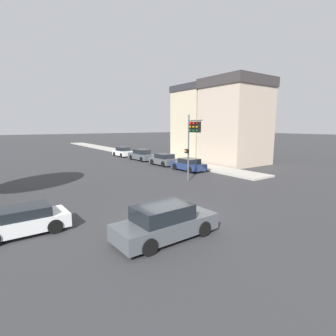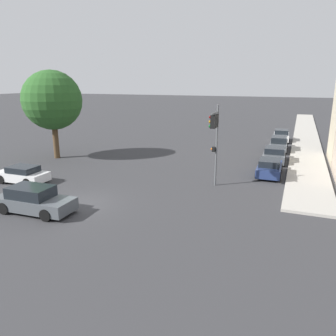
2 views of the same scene
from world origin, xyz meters
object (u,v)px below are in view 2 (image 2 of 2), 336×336
crossing_car_1 (34,200)px  parked_car_2 (279,144)px  crossing_car_0 (22,175)px  parked_car_0 (269,168)px  parked_car_3 (281,136)px  street_tree (52,100)px  parked_car_1 (274,155)px  traffic_signal (215,129)px

crossing_car_1 → parked_car_2: parked_car_2 is taller
crossing_car_0 → parked_car_2: 25.83m
parked_car_0 → parked_car_3: size_ratio=1.03×
street_tree → crossing_car_1: bearing=-55.2°
street_tree → parked_car_1: 21.62m
street_tree → parked_car_1: bearing=16.7°
traffic_signal → crossing_car_1: size_ratio=1.22×
crossing_car_1 → parked_car_2: (12.05, 23.52, 0.02)m
crossing_car_0 → parked_car_2: bearing=-132.7°
parked_car_2 → parked_car_3: parked_car_2 is taller
parked_car_1 → parked_car_3: 11.71m
parked_car_1 → street_tree: bearing=105.2°
parked_car_1 → parked_car_2: (0.03, 5.76, 0.05)m
crossing_car_1 → parked_car_3: size_ratio=1.20×
traffic_signal → parked_car_1: size_ratio=1.48×
crossing_car_1 → parked_car_3: 31.81m
parked_car_0 → parked_car_1: bearing=-1.0°
parked_car_0 → parked_car_2: size_ratio=0.85×
crossing_car_0 → crossing_car_1: 6.53m
street_tree → parked_car_3: size_ratio=2.12×
street_tree → parked_car_3: (20.13, 17.77, -4.90)m
parked_car_0 → parked_car_2: bearing=-1.1°
crossing_car_1 → crossing_car_0: bearing=138.3°
traffic_signal → parked_car_1: (3.48, 9.51, -3.52)m
parked_car_2 → parked_car_1: bearing=178.5°
crossing_car_1 → traffic_signal: bearing=41.8°
crossing_car_0 → parked_car_3: (17.02, 25.32, 0.10)m
crossing_car_0 → parked_car_0: size_ratio=0.97×
parked_car_0 → crossing_car_0: bearing=116.4°
parked_car_3 → parked_car_2: bearing=178.4°
crossing_car_1 → parked_car_0: 17.67m
street_tree → parked_car_0: 20.80m
traffic_signal → parked_car_2: (3.51, 15.26, -3.47)m
street_tree → crossing_car_0: 9.57m
crossing_car_0 → parked_car_0: parked_car_0 is taller
crossing_car_1 → parked_car_1: size_ratio=1.22×
traffic_signal → crossing_car_0: size_ratio=1.46×
traffic_signal → parked_car_3: 21.77m
street_tree → crossing_car_0: bearing=-67.6°
parked_car_1 → parked_car_2: bearing=-1.8°
traffic_signal → parked_car_3: bearing=-99.1°
street_tree → parked_car_3: street_tree is taller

